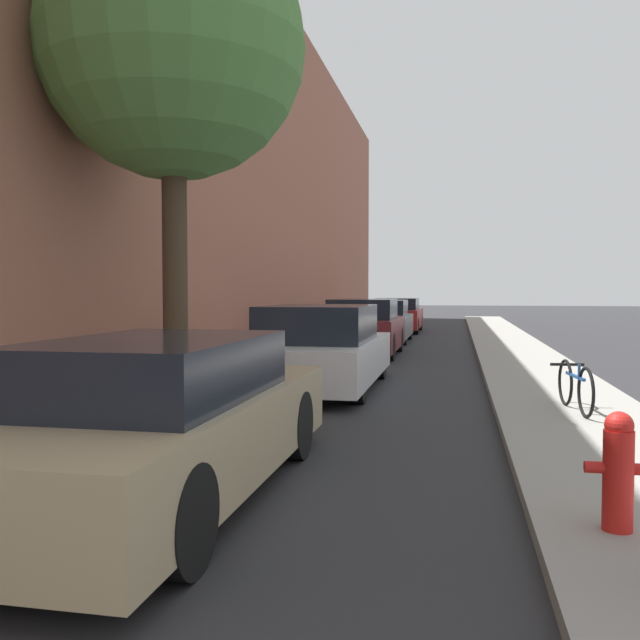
# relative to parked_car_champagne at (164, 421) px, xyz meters

# --- Properties ---
(ground_plane) EXTENTS (120.00, 120.00, 0.00)m
(ground_plane) POSITION_rel_parked_car_champagne_xyz_m (0.91, 10.07, -0.63)
(ground_plane) COLOR #28282B
(sidewalk_left) EXTENTS (2.00, 52.00, 0.12)m
(sidewalk_left) POSITION_rel_parked_car_champagne_xyz_m (-1.99, 10.07, -0.57)
(sidewalk_left) COLOR gray
(sidewalk_left) RESTS_ON ground
(sidewalk_right) EXTENTS (2.00, 52.00, 0.12)m
(sidewalk_right) POSITION_rel_parked_car_champagne_xyz_m (3.81, 10.07, -0.57)
(sidewalk_right) COLOR gray
(sidewalk_right) RESTS_ON ground
(building_facade_left) EXTENTS (0.70, 52.00, 10.74)m
(building_facade_left) POSITION_rel_parked_car_champagne_xyz_m (-3.34, 10.07, 4.74)
(building_facade_left) COLOR #9E604C
(building_facade_left) RESTS_ON ground
(parked_car_champagne) EXTENTS (1.68, 4.57, 1.31)m
(parked_car_champagne) POSITION_rel_parked_car_champagne_xyz_m (0.00, 0.00, 0.00)
(parked_car_champagne) COLOR black
(parked_car_champagne) RESTS_ON ground
(parked_car_white) EXTENTS (1.92, 4.60, 1.42)m
(parked_car_white) POSITION_rel_parked_car_champagne_xyz_m (0.03, 6.21, 0.04)
(parked_car_white) COLOR black
(parked_car_white) RESTS_ON ground
(parked_car_maroon) EXTENTS (1.78, 3.97, 1.45)m
(parked_car_maroon) POSITION_rel_parked_car_champagne_xyz_m (-0.04, 12.17, 0.06)
(parked_car_maroon) COLOR black
(parked_car_maroon) RESTS_ON ground
(parked_car_grey) EXTENTS (1.84, 3.97, 1.36)m
(parked_car_grey) POSITION_rel_parked_car_champagne_xyz_m (-0.11, 16.88, 0.01)
(parked_car_grey) COLOR black
(parked_car_grey) RESTS_ON ground
(parked_car_red) EXTENTS (1.82, 4.47, 1.36)m
(parked_car_red) POSITION_rel_parked_car_champagne_xyz_m (-0.02, 22.17, 0.03)
(parked_car_red) COLOR black
(parked_car_red) RESTS_ON ground
(street_tree_near) EXTENTS (3.60, 3.60, 6.67)m
(street_tree_near) POSITION_rel_parked_car_champagne_xyz_m (-1.50, 3.68, 4.33)
(street_tree_near) COLOR #423323
(street_tree_near) RESTS_ON sidewalk_left
(fire_hydrant) EXTENTS (0.42, 0.19, 0.78)m
(fire_hydrant) POSITION_rel_parked_car_champagne_xyz_m (3.33, -0.40, -0.11)
(fire_hydrant) COLOR red
(fire_hydrant) RESTS_ON sidewalk_right
(bicycle) EXTENTS (0.44, 1.53, 0.63)m
(bicycle) POSITION_rel_parked_car_champagne_xyz_m (3.80, 4.10, -0.19)
(bicycle) COLOR black
(bicycle) RESTS_ON sidewalk_right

